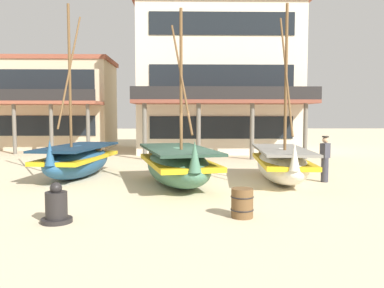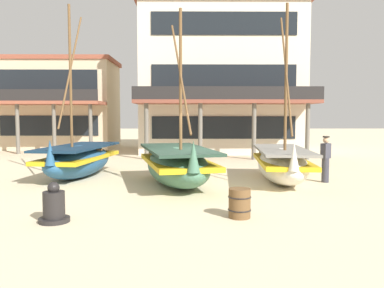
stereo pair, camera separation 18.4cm
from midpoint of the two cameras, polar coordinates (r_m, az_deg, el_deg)
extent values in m
plane|color=beige|center=(13.32, 0.43, -6.33)|extent=(120.00, 120.00, 0.00)
ellipsoid|color=#427056|center=(13.65, -1.79, -3.29)|extent=(3.03, 5.31, 1.31)
cube|color=gold|center=(13.63, -1.79, -2.61)|extent=(3.00, 5.12, 0.16)
cube|color=#243D2F|center=(13.59, -1.79, -0.77)|extent=(3.06, 5.22, 0.09)
cone|color=#427056|center=(11.26, 0.68, -1.85)|extent=(0.47, 0.47, 0.92)
cylinder|color=brown|center=(12.96, -1.25, 8.47)|extent=(0.10, 0.10, 4.96)
cylinder|color=brown|center=(13.00, -1.25, 10.00)|extent=(0.75, 2.95, 3.83)
cube|color=brown|center=(13.97, -2.10, -1.23)|extent=(1.84, 0.57, 0.06)
ellipsoid|color=silver|center=(14.70, 13.27, -3.03)|extent=(2.05, 4.96, 1.23)
cube|color=gold|center=(14.68, 13.28, -2.43)|extent=(2.05, 4.77, 0.15)
cube|color=gray|center=(14.64, 13.30, -0.83)|extent=(2.09, 4.87, 0.09)
cone|color=silver|center=(12.36, 15.01, -1.82)|extent=(0.36, 0.36, 0.86)
cylinder|color=brown|center=(14.04, 13.86, 8.62)|extent=(0.10, 0.10, 5.37)
cylinder|color=brown|center=(14.07, 13.89, 10.09)|extent=(0.29, 2.76, 4.32)
cube|color=brown|center=(15.01, 13.08, -1.23)|extent=(1.59, 0.29, 0.06)
ellipsoid|color=#23517A|center=(16.12, -15.78, -2.42)|extent=(2.38, 5.05, 1.24)
cube|color=gold|center=(16.10, -15.79, -1.87)|extent=(2.37, 4.86, 0.15)
cube|color=#132C43|center=(16.07, -15.82, -0.39)|extent=(2.42, 4.96, 0.09)
cone|color=#23517A|center=(13.96, -19.56, -1.19)|extent=(0.39, 0.39, 0.87)
cylinder|color=brown|center=(15.51, -16.89, 8.70)|extent=(0.10, 0.10, 5.66)
cylinder|color=brown|center=(15.56, -16.93, 10.27)|extent=(0.37, 2.25, 4.39)
cube|color=brown|center=(16.41, -15.32, -0.77)|extent=(1.67, 0.38, 0.06)
cylinder|color=#33333D|center=(15.10, 19.12, -3.63)|extent=(0.26, 0.26, 0.88)
cube|color=#383842|center=(15.02, 19.18, -0.94)|extent=(0.42, 0.39, 0.54)
sphere|color=tan|center=(14.99, 19.22, 0.54)|extent=(0.22, 0.22, 0.22)
cylinder|color=#2D2823|center=(14.99, 19.23, 1.00)|extent=(0.24, 0.24, 0.05)
cylinder|color=black|center=(9.60, -18.83, -10.38)|extent=(0.70, 0.70, 0.10)
cylinder|color=black|center=(9.52, -18.88, -8.33)|extent=(0.49, 0.49, 0.60)
sphere|color=black|center=(9.45, -18.94, -6.03)|extent=(0.27, 0.27, 0.27)
cylinder|color=brown|center=(9.48, 7.47, -8.52)|extent=(0.52, 0.52, 0.70)
torus|color=black|center=(9.45, 7.48, -7.61)|extent=(0.56, 0.56, 0.03)
torus|color=black|center=(9.51, 7.47, -9.42)|extent=(0.56, 0.56, 0.03)
cube|color=beige|center=(27.34, 4.20, 8.79)|extent=(10.34, 6.85, 9.28)
cube|color=brown|center=(28.14, 4.26, 18.56)|extent=(10.75, 7.12, 0.30)
cube|color=black|center=(23.82, 4.84, 2.40)|extent=(8.69, 0.06, 1.36)
cube|color=black|center=(23.93, 4.88, 9.82)|extent=(8.69, 0.06, 1.36)
cube|color=black|center=(24.43, 4.93, 17.06)|extent=(8.69, 0.06, 1.36)
cube|color=brown|center=(22.56, 5.16, 6.09)|extent=(10.34, 2.61, 0.20)
cylinder|color=#666056|center=(21.66, -6.38, 1.81)|extent=(0.24, 0.24, 3.09)
cylinder|color=#666056|center=(21.55, 1.46, 1.82)|extent=(0.24, 0.24, 3.09)
cylinder|color=#666056|center=(21.85, 9.23, 1.80)|extent=(0.24, 0.24, 3.09)
cylinder|color=#666056|center=(22.54, 16.66, 1.75)|extent=(0.24, 0.24, 3.09)
cube|color=black|center=(21.33, 5.50, 7.41)|extent=(10.34, 0.08, 0.70)
cube|color=beige|center=(31.23, -18.36, 5.26)|extent=(8.04, 5.06, 6.28)
cube|color=brown|center=(31.47, -18.50, 11.26)|extent=(8.36, 5.26, 0.30)
cube|color=black|center=(28.80, -19.86, 2.52)|extent=(6.75, 0.06, 1.38)
cube|color=black|center=(28.89, -20.01, 8.76)|extent=(6.75, 0.06, 1.38)
cube|color=brown|center=(27.51, -20.89, 5.59)|extent=(8.04, 2.82, 0.20)
cylinder|color=#666056|center=(27.02, -23.82, 1.99)|extent=(0.24, 0.24, 3.14)
cylinder|color=#666056|center=(26.19, -19.19, 2.06)|extent=(0.24, 0.24, 3.14)
cylinder|color=#666056|center=(25.55, -14.31, 2.11)|extent=(0.24, 0.24, 3.14)
cube|color=black|center=(26.26, -21.95, 6.62)|extent=(8.04, 0.08, 0.70)
camera|label=1|loc=(0.09, -89.63, 0.03)|focal=36.73mm
camera|label=2|loc=(0.09, 90.37, -0.03)|focal=36.73mm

